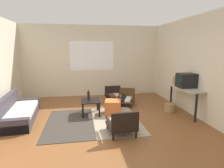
% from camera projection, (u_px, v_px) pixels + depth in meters
% --- Properties ---
extents(ground_plane, '(7.80, 7.80, 0.00)m').
position_uv_depth(ground_plane, '(101.00, 125.00, 4.53)').
color(ground_plane, brown).
extents(far_wall_with_window, '(5.60, 0.13, 2.70)m').
position_uv_depth(far_wall_with_window, '(92.00, 61.00, 7.24)').
color(far_wall_with_window, beige).
rests_on(far_wall_with_window, ground).
extents(side_wall_right, '(0.12, 6.60, 2.70)m').
position_uv_depth(side_wall_right, '(198.00, 67.00, 5.00)').
color(side_wall_right, beige).
rests_on(side_wall_right, ground).
extents(area_rug, '(2.33, 2.02, 0.01)m').
position_uv_depth(area_rug, '(93.00, 121.00, 4.75)').
color(area_rug, '#38332D').
rests_on(area_rug, ground).
extents(couch, '(0.89, 1.96, 0.64)m').
position_uv_depth(couch, '(17.00, 112.00, 4.84)').
color(couch, '#38333D').
rests_on(couch, ground).
extents(coffee_table, '(0.52, 0.64, 0.41)m').
position_uv_depth(coffee_table, '(90.00, 103.00, 5.23)').
color(coffee_table, black).
rests_on(coffee_table, ground).
extents(armchair_by_window, '(0.60, 0.59, 0.51)m').
position_uv_depth(armchair_by_window, '(114.00, 94.00, 6.57)').
color(armchair_by_window, black).
rests_on(armchair_by_window, ground).
extents(armchair_striped_foreground, '(0.62, 0.68, 0.58)m').
position_uv_depth(armchair_striped_foreground, '(122.00, 124.00, 3.98)').
color(armchair_striped_foreground, black).
rests_on(armchair_striped_foreground, ground).
extents(armchair_corner, '(0.73, 0.79, 0.51)m').
position_uv_depth(armchair_corner, '(126.00, 98.00, 6.18)').
color(armchair_corner, '#472D19').
rests_on(armchair_corner, ground).
extents(ottoman_orange, '(0.52, 0.52, 0.39)m').
position_uv_depth(ottoman_orange, '(113.00, 107.00, 5.30)').
color(ottoman_orange, '#D1662D').
rests_on(ottoman_orange, ground).
extents(console_shelf, '(0.45, 1.44, 0.79)m').
position_uv_depth(console_shelf, '(183.00, 89.00, 5.24)').
color(console_shelf, '#B2AD9E').
rests_on(console_shelf, ground).
extents(crt_television, '(0.46, 0.37, 0.39)m').
position_uv_depth(crt_television, '(186.00, 80.00, 5.05)').
color(crt_television, black).
rests_on(crt_television, console_shelf).
extents(clay_vase, '(0.22, 0.22, 0.32)m').
position_uv_depth(clay_vase, '(177.00, 80.00, 5.56)').
color(clay_vase, '#A87047').
rests_on(clay_vase, console_shelf).
extents(glass_bottle, '(0.07, 0.07, 0.28)m').
position_uv_depth(glass_bottle, '(88.00, 96.00, 5.26)').
color(glass_bottle, black).
rests_on(glass_bottle, coffee_table).
extents(wicker_basket, '(0.32, 0.32, 0.24)m').
position_uv_depth(wicker_basket, '(170.00, 107.00, 5.52)').
color(wicker_basket, '#9E7A4C').
rests_on(wicker_basket, ground).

